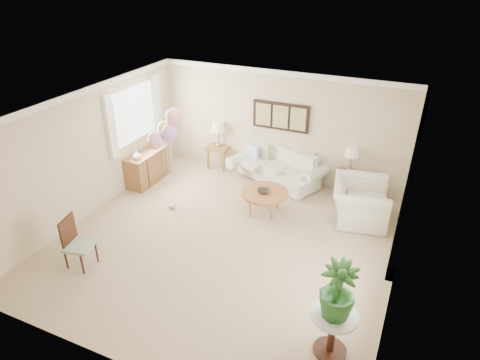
{
  "coord_description": "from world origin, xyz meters",
  "views": [
    {
      "loc": [
        2.98,
        -5.9,
        4.78
      ],
      "look_at": [
        0.05,
        0.6,
        1.05
      ],
      "focal_mm": 32.0,
      "sensor_mm": 36.0,
      "label": 1
    }
  ],
  "objects_px": {
    "accent_chair": "(76,241)",
    "armchair": "(360,202)",
    "sofa": "(279,168)",
    "coffee_table": "(265,193)",
    "balloon_cluster": "(166,130)"
  },
  "relations": [
    {
      "from": "sofa",
      "to": "coffee_table",
      "type": "xyz_separation_m",
      "value": [
        0.22,
        -1.51,
        0.14
      ]
    },
    {
      "from": "sofa",
      "to": "coffee_table",
      "type": "bearing_deg",
      "value": -81.61
    },
    {
      "from": "sofa",
      "to": "coffee_table",
      "type": "height_order",
      "value": "sofa"
    },
    {
      "from": "sofa",
      "to": "accent_chair",
      "type": "relative_size",
      "value": 2.72
    },
    {
      "from": "armchair",
      "to": "accent_chair",
      "type": "xyz_separation_m",
      "value": [
        -4.17,
        -3.48,
        0.07
      ]
    },
    {
      "from": "sofa",
      "to": "coffee_table",
      "type": "distance_m",
      "value": 1.53
    },
    {
      "from": "sofa",
      "to": "accent_chair",
      "type": "xyz_separation_m",
      "value": [
        -2.1,
        -4.42,
        0.16
      ]
    },
    {
      "from": "sofa",
      "to": "armchair",
      "type": "relative_size",
      "value": 2.01
    },
    {
      "from": "sofa",
      "to": "balloon_cluster",
      "type": "bearing_deg",
      "value": -127.13
    },
    {
      "from": "coffee_table",
      "to": "armchair",
      "type": "bearing_deg",
      "value": 17.2
    },
    {
      "from": "coffee_table",
      "to": "accent_chair",
      "type": "xyz_separation_m",
      "value": [
        -2.32,
        -2.91,
        0.02
      ]
    },
    {
      "from": "accent_chair",
      "to": "armchair",
      "type": "bearing_deg",
      "value": 39.9
    },
    {
      "from": "coffee_table",
      "to": "armchair",
      "type": "relative_size",
      "value": 0.79
    },
    {
      "from": "armchair",
      "to": "balloon_cluster",
      "type": "distance_m",
      "value": 4.12
    },
    {
      "from": "armchair",
      "to": "accent_chair",
      "type": "bearing_deg",
      "value": 119.78
    }
  ]
}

